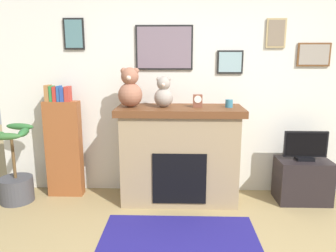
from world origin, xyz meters
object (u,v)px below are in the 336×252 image
(potted_plant, at_px, (16,178))
(mantel_clock, at_px, (198,101))
(bookshelf, at_px, (64,145))
(teddy_bear_grey, at_px, (130,89))
(candle_jar, at_px, (229,103))
(fireplace, at_px, (179,154))
(teddy_bear_brown, at_px, (164,93))
(tv_stand, at_px, (302,180))
(television, at_px, (306,147))

(potted_plant, relative_size, mantel_clock, 6.33)
(bookshelf, bearing_deg, teddy_bear_grey, -7.41)
(potted_plant, distance_m, candle_jar, 2.69)
(fireplace, bearing_deg, teddy_bear_brown, -174.47)
(tv_stand, xyz_separation_m, teddy_bear_brown, (-1.67, -0.01, 1.05))
(television, bearing_deg, fireplace, 179.70)
(fireplace, distance_m, candle_jar, 0.84)
(mantel_clock, bearing_deg, teddy_bear_brown, 179.86)
(teddy_bear_grey, xyz_separation_m, teddy_bear_brown, (0.39, 0.00, -0.05))
(teddy_bear_grey, bearing_deg, tv_stand, 0.33)
(bookshelf, xyz_separation_m, candle_jar, (2.00, -0.11, 0.55))
(potted_plant, height_order, mantel_clock, mantel_clock)
(fireplace, relative_size, mantel_clock, 9.98)
(candle_jar, bearing_deg, fireplace, 178.21)
(candle_jar, bearing_deg, television, 0.63)
(bookshelf, xyz_separation_m, teddy_bear_brown, (1.25, -0.11, 0.66))
(tv_stand, xyz_separation_m, television, (0.00, -0.00, 0.42))
(candle_jar, xyz_separation_m, teddy_bear_brown, (-0.75, -0.00, 0.11))
(potted_plant, bearing_deg, television, 2.00)
(potted_plant, distance_m, teddy_bear_brown, 2.05)
(tv_stand, distance_m, candle_jar, 1.31)
(television, height_order, teddy_bear_brown, teddy_bear_brown)
(fireplace, xyz_separation_m, mantel_clock, (0.21, -0.02, 0.64))
(television, height_order, mantel_clock, mantel_clock)
(bookshelf, height_order, potted_plant, bookshelf)
(mantel_clock, relative_size, teddy_bear_grey, 0.32)
(candle_jar, xyz_separation_m, teddy_bear_grey, (-1.14, -0.00, 0.16))
(bookshelf, relative_size, teddy_bear_brown, 3.95)
(potted_plant, height_order, television, potted_plant)
(television, bearing_deg, tv_stand, 90.00)
(potted_plant, distance_m, television, 3.47)
(mantel_clock, height_order, teddy_bear_brown, teddy_bear_brown)
(television, bearing_deg, candle_jar, -179.37)
(bookshelf, distance_m, television, 2.92)
(mantel_clock, distance_m, teddy_bear_grey, 0.79)
(potted_plant, xyz_separation_m, tv_stand, (3.45, 0.12, -0.04))
(tv_stand, relative_size, teddy_bear_grey, 1.35)
(candle_jar, relative_size, teddy_bear_brown, 0.26)
(fireplace, relative_size, bookshelf, 1.06)
(fireplace, xyz_separation_m, candle_jar, (0.57, -0.02, 0.61))
(potted_plant, relative_size, tv_stand, 1.52)
(bookshelf, height_order, television, bookshelf)
(teddy_bear_grey, bearing_deg, potted_plant, -175.48)
(television, xyz_separation_m, candle_jar, (-0.92, -0.01, 0.51))
(bookshelf, xyz_separation_m, tv_stand, (2.92, -0.10, -0.39))
(fireplace, xyz_separation_m, teddy_bear_grey, (-0.57, -0.02, 0.77))
(bookshelf, bearing_deg, teddy_bear_brown, -5.13)
(mantel_clock, bearing_deg, bookshelf, 176.06)
(fireplace, relative_size, potted_plant, 1.58)
(fireplace, xyz_separation_m, tv_stand, (1.49, -0.01, -0.32))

